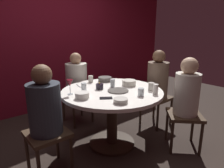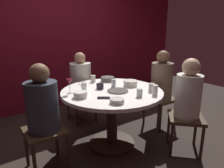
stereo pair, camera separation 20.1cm
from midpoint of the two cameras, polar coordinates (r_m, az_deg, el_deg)
The scene contains 23 objects.
ground_plane at distance 2.81m, azimuth 2.14°, elevation -16.56°, with size 8.00×8.00×0.00m, color #2D231E.
back_wall at distance 3.98m, azimuth -13.86°, elevation 12.21°, with size 6.00×0.10×2.60m, color maroon.
dining_table at distance 2.55m, azimuth 2.27°, elevation -5.36°, with size 1.26×1.26×0.75m.
seated_diner_left at distance 2.13m, azimuth -16.65°, elevation -6.33°, with size 0.40×0.40×1.17m.
seated_diner_back at distance 3.22m, azimuth -7.15°, elevation 1.23°, with size 0.40×0.40×1.14m.
seated_diner_right at distance 3.12m, azimuth 15.74°, elevation 0.77°, with size 0.40×0.40×1.19m.
seated_diner_front_right at distance 2.56m, azimuth 23.00°, elevation -3.23°, with size 0.57×0.57×1.17m.
candle_holder at distance 2.55m, azimuth -1.18°, elevation -0.65°, with size 0.09×0.09×0.09m.
wine_glass at distance 2.38m, azimuth -9.67°, elevation 0.32°, with size 0.08×0.08×0.18m.
dinner_plate at distance 2.46m, azimuth 4.00°, elevation -1.95°, with size 0.26×0.26×0.01m, color #4C4742.
cell_phone at distance 2.21m, azimuth 0.22°, elevation -4.00°, with size 0.07×0.14×0.01m, color black.
bowl_serving_large at distance 2.24m, azimuth -6.48°, elevation -3.00°, with size 0.16×0.16×0.07m, color silver.
bowl_salad_center at distance 2.70m, azimuth 7.40°, elevation 0.22°, with size 0.18×0.18×0.07m, color beige.
bowl_small_white at distance 2.94m, azimuth 0.71°, elevation 1.42°, with size 0.20×0.20×0.06m, color #4C4742.
bowl_sauce_side at distance 2.07m, azimuth 4.24°, elevation -4.83°, with size 0.15×0.15×0.05m, color #B2ADA3.
cup_near_candle at distance 2.29m, azimuth 10.36°, elevation -2.49°, with size 0.07×0.07×0.09m, color silver.
cup_by_left_diner at distance 2.88m, azimuth -3.40°, elevation 1.50°, with size 0.07×0.07×0.10m, color beige.
cup_by_right_diner at distance 2.38m, azimuth 14.56°, elevation -1.71°, with size 0.06×0.06×0.12m, color silver.
cup_center_front at distance 2.62m, azimuth 2.64°, elevation 0.21°, with size 0.06×0.06×0.10m, color silver.
cup_far_edge at distance 2.48m, azimuth -5.69°, elevation -0.73°, with size 0.06×0.06×0.10m, color silver.
cup_beside_wine at distance 2.50m, azimuth 13.50°, elevation -0.99°, with size 0.07×0.07×0.10m, color #B2ADA3.
fork_near_plate at distance 2.73m, azimuth -6.90°, elevation -0.37°, with size 0.02×0.18×0.01m, color #B7B7BC.
knife_near_plate at distance 2.92m, azimuth 6.58°, elevation 0.67°, with size 0.02×0.18×0.01m, color #B7B7BC.
Camera 2 is at (-1.37, -1.96, 1.48)m, focal length 32.11 mm.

